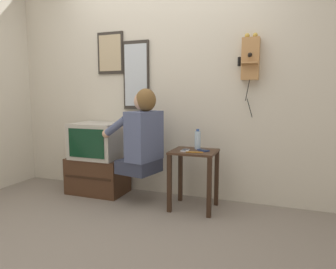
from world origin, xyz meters
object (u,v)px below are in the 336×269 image
Objects in this scene: cell_phone_held at (185,150)px; cell_phone_spare at (203,150)px; wall_mirror at (136,75)px; television at (98,140)px; person at (142,135)px; wall_phone_antique at (250,59)px; toothbrush at (193,152)px; water_bottle at (198,140)px; framed_picture at (110,53)px.

cell_phone_spare is (0.17, 0.07, 0.00)m from cell_phone_held.
wall_mirror reaches higher than cell_phone_held.
television is at bearing 171.99° from cell_phone_held.
person reaches higher than cell_phone_held.
wall_phone_antique is 1.06× the size of wall_mirror.
person is 1.12× the size of wall_mirror.
person is 0.79m from wall_mirror.
wall_mirror is 4.77× the size of toothbrush.
cell_phone_spare is at bearing -42.02° from water_bottle.
television is at bearing 121.95° from cell_phone_spare.
television is at bearing 87.72° from person.
wall_mirror is 3.80× the size of water_bottle.
wall_mirror is (-0.25, 0.39, 0.64)m from person.
framed_picture is 2.96× the size of toothbrush.
water_bottle is (0.81, -0.25, -0.68)m from wall_mirror.
wall_phone_antique reaches higher than television.
cell_phone_spare is at bearing -3.97° from television.
person is 0.49m from cell_phone_held.
television is 2.66× the size of water_bottle.
water_bottle is at bearing -12.41° from framed_picture.
television is at bearing -101.55° from framed_picture.
wall_mirror reaches higher than person.
cell_phone_spare is (0.63, 0.07, -0.13)m from person.
cell_phone_held is 0.19m from water_bottle.
wall_mirror is 1.21m from toothbrush.
wall_phone_antique is 0.97m from water_bottle.
cell_phone_held is at bearing -77.52° from person.
person is 7.10× the size of cell_phone_held.
toothbrush is (0.10, -0.06, 0.00)m from cell_phone_held.
person is 1.33m from wall_phone_antique.
cell_phone_held is at bearing -8.13° from television.
wall_phone_antique is at bearing 31.78° from cell_phone_held.
wall_mirror is 6.31× the size of cell_phone_held.
water_bottle is at bearing -63.61° from person.
framed_picture is at bearing 78.45° from television.
framed_picture is at bearing 159.80° from cell_phone_held.
toothbrush is (0.57, -0.06, -0.13)m from person.
wall_mirror is 1.12m from cell_phone_held.
toothbrush is at bearing -171.50° from cell_phone_spare.
water_bottle reaches higher than cell_phone_held.
water_bottle is at bearing 83.91° from cell_phone_spare.
wall_phone_antique is 5.04× the size of toothbrush.
television reaches higher than toothbrush.
wall_phone_antique is at bearing -1.81° from wall_mirror.
cell_phone_spare is 0.15m from toothbrush.
television is 1.28m from cell_phone_spare.
wall_mirror is at bearing 44.67° from person.
framed_picture is 0.43m from wall_mirror.
person is at bearing -33.83° from framed_picture.
television is 1.90m from wall_phone_antique.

